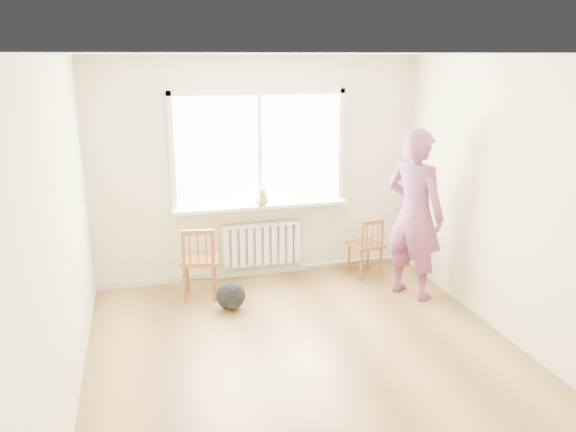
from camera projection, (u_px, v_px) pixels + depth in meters
floor at (313, 364)px, 5.08m from camera, size 4.50×4.50×0.00m
ceiling at (317, 54)px, 4.34m from camera, size 4.50×4.50×0.00m
back_wall at (259, 170)px, 6.80m from camera, size 4.00×0.01×2.70m
window at (259, 145)px, 6.69m from camera, size 2.12×0.05×1.42m
windowsill at (261, 206)px, 6.81m from camera, size 2.15×0.22×0.04m
radiator at (262, 243)px, 6.97m from camera, size 1.00×0.12×0.55m
heating_pipe at (354, 261)px, 7.40m from camera, size 1.40×0.04×0.04m
baseboard at (261, 271)px, 7.15m from camera, size 4.00×0.03×0.08m
chair_left at (199, 263)px, 6.35m from camera, size 0.48×0.46×0.86m
chair_right at (367, 247)px, 6.99m from camera, size 0.44×0.42×0.77m
person at (415, 215)px, 6.29m from camera, size 0.76×0.85×1.94m
cat at (261, 197)px, 6.69m from camera, size 0.21×0.42×0.28m
backpack at (231, 296)px, 6.13m from camera, size 0.36×0.29×0.32m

